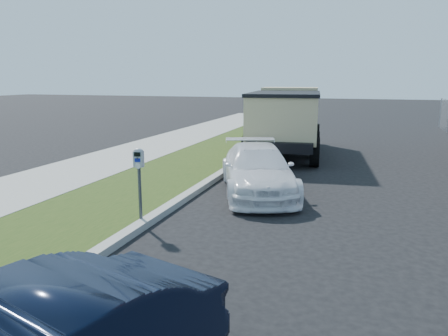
% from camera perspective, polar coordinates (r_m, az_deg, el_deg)
% --- Properties ---
extents(ground, '(120.00, 120.00, 0.00)m').
position_cam_1_polar(ground, '(9.03, 6.54, -8.02)').
color(ground, black).
rests_on(ground, ground).
extents(streetside, '(6.12, 50.00, 0.15)m').
position_cam_1_polar(streetside, '(12.96, -16.35, -2.02)').
color(streetside, gray).
rests_on(streetside, ground).
extents(parking_meter, '(0.22, 0.17, 1.50)m').
position_cam_1_polar(parking_meter, '(9.09, -11.05, -0.02)').
color(parking_meter, '#3F4247').
rests_on(parking_meter, ground).
extents(white_wagon, '(3.20, 4.71, 1.27)m').
position_cam_1_polar(white_wagon, '(11.73, 4.41, -0.16)').
color(white_wagon, white).
rests_on(white_wagon, ground).
extents(dump_truck, '(3.29, 6.92, 2.62)m').
position_cam_1_polar(dump_truck, '(18.05, 8.16, 6.61)').
color(dump_truck, black).
rests_on(dump_truck, ground).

